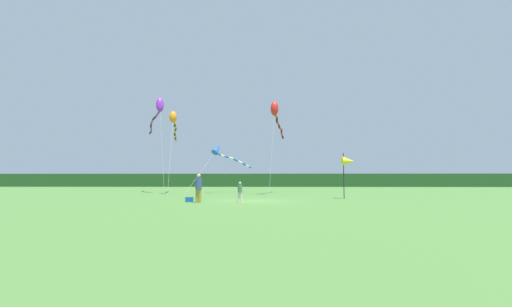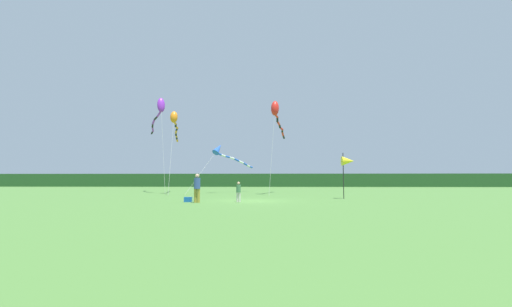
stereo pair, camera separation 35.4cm
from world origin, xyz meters
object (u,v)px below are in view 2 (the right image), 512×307
at_px(kite_purple, 159,110).
at_px(kite_orange, 175,122).
at_px(kite_blue, 223,152).
at_px(cooler_box, 188,199).
at_px(person_child, 238,191).
at_px(banner_flag_pole, 348,161).
at_px(kite_red, 276,113).
at_px(person_adult, 197,187).

bearing_deg(kite_purple, kite_orange, -40.72).
bearing_deg(kite_purple, kite_blue, 1.69).
distance_m(cooler_box, kite_purple, 18.27).
bearing_deg(person_child, banner_flag_pole, 27.60).
distance_m(cooler_box, kite_red, 14.53).
bearing_deg(cooler_box, kite_orange, 110.09).
height_order(kite_red, kite_blue, kite_red).
relative_size(person_child, kite_orange, 0.13).
relative_size(banner_flag_pole, kite_purple, 0.33).
bearing_deg(person_child, person_adult, -166.40).
xyz_separation_m(kite_red, kite_orange, (-10.29, 1.57, -0.47)).
relative_size(cooler_box, kite_orange, 0.05).
xyz_separation_m(person_child, cooler_box, (-3.12, -0.03, -0.54)).
distance_m(kite_red, kite_blue, 7.55).
bearing_deg(kite_purple, kite_red, -15.69).
bearing_deg(kite_blue, person_adult, -87.84).
xyz_separation_m(person_child, kite_blue, (-3.03, 14.69, 3.63)).
bearing_deg(person_child, kite_blue, 101.65).
bearing_deg(kite_blue, banner_flag_pole, -45.05).
bearing_deg(kite_orange, person_child, -58.36).
relative_size(person_adult, kite_blue, 0.19).
xyz_separation_m(cooler_box, banner_flag_pole, (10.77, 4.03, 2.56)).
bearing_deg(kite_blue, person_child, -78.35).
height_order(cooler_box, kite_orange, kite_orange).
relative_size(banner_flag_pole, kite_red, 0.38).
bearing_deg(person_adult, kite_blue, 92.16).
height_order(kite_red, kite_orange, kite_red).
bearing_deg(cooler_box, person_adult, -39.76).
xyz_separation_m(person_child, kite_orange, (-7.72, 12.53, 6.59)).
bearing_deg(banner_flag_pole, person_child, -152.40).
bearing_deg(kite_orange, kite_purple, 139.28).
xyz_separation_m(person_adult, person_child, (2.45, 0.59, -0.27)).
distance_m(kite_orange, kite_blue, 5.95).
xyz_separation_m(banner_flag_pole, kite_red, (-5.08, 6.96, 5.04)).
distance_m(person_child, kite_purple, 19.40).
bearing_deg(kite_blue, kite_red, -33.70).
xyz_separation_m(person_child, kite_red, (2.57, 10.96, 7.06)).
bearing_deg(banner_flag_pole, kite_red, 126.10).
xyz_separation_m(kite_red, kite_purple, (-12.57, 3.53, 1.11)).
height_order(banner_flag_pole, kite_orange, kite_orange).
xyz_separation_m(person_child, banner_flag_pole, (7.65, 4.00, 2.02)).
xyz_separation_m(person_adult, cooler_box, (-0.67, 0.56, -0.81)).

